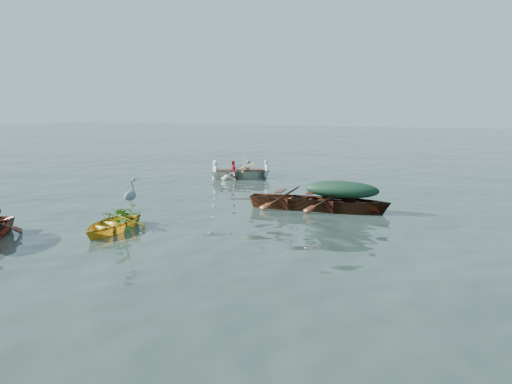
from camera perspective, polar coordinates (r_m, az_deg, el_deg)
ground at (r=12.71m, az=-5.99°, el=-4.47°), size 140.00×140.00×0.00m
yellow_dinghy at (r=13.14m, az=-16.20°, el=-4.35°), size 1.51×2.81×0.69m
green_tarp_boat at (r=15.14m, az=9.67°, el=-2.26°), size 4.14×1.59×0.92m
open_wooden_boat at (r=15.44m, az=4.56°, el=-1.92°), size 4.07×1.65×0.90m
rowed_boat at (r=21.85m, az=-1.72°, el=1.54°), size 3.64×2.80×0.82m
green_tarp_cover at (r=15.01m, az=9.75°, el=0.44°), size 2.28×0.87×0.52m
thwart_benches at (r=15.35m, az=4.59°, el=-0.20°), size 2.05×0.95×0.04m
heron at (r=12.73m, az=-14.16°, el=-0.99°), size 0.33×0.43×0.92m
dinghy_weeds at (r=13.44m, az=-14.97°, el=-1.16°), size 0.82×0.99×0.60m
rowers at (r=21.75m, az=-1.73°, el=3.60°), size 2.66×2.15×0.76m
oars at (r=21.79m, az=-1.72°, el=2.69°), size 1.87×2.53×0.06m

